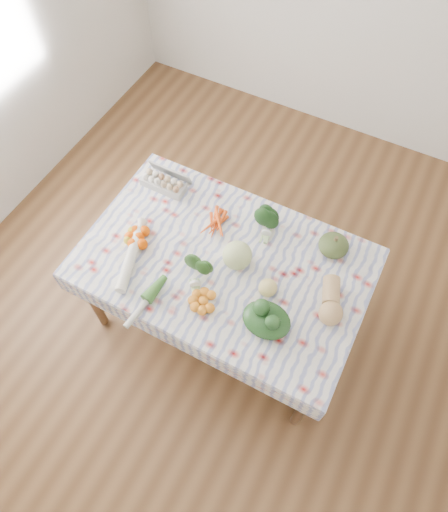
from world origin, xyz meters
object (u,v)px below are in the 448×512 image
(kabocha_squash, at_px, (334,245))
(grapefruit, at_px, (268,288))
(cabbage, at_px, (237,255))
(butternut_squash, at_px, (331,300))
(egg_carton, at_px, (163,183))
(dining_table, at_px, (224,268))

(kabocha_squash, height_order, grapefruit, kabocha_squash)
(cabbage, xyz_separation_m, butternut_squash, (0.57, -0.01, -0.02))
(butternut_squash, bearing_deg, cabbage, 160.68)
(egg_carton, bearing_deg, grapefruit, -22.43)
(dining_table, bearing_deg, cabbage, 18.64)
(dining_table, relative_size, grapefruit, 15.35)
(kabocha_squash, distance_m, grapefruit, 0.48)
(dining_table, distance_m, grapefruit, 0.34)
(butternut_squash, bearing_deg, dining_table, 162.90)
(dining_table, distance_m, egg_carton, 0.69)
(kabocha_squash, xyz_separation_m, grapefruit, (-0.22, -0.43, -0.01))
(egg_carton, bearing_deg, dining_table, -27.22)
(kabocha_squash, height_order, butternut_squash, butternut_squash)
(kabocha_squash, xyz_separation_m, cabbage, (-0.46, -0.34, 0.03))
(egg_carton, distance_m, cabbage, 0.73)
(grapefruit, bearing_deg, kabocha_squash, 62.44)
(egg_carton, xyz_separation_m, kabocha_squash, (1.13, 0.05, 0.02))
(cabbage, bearing_deg, kabocha_squash, 36.31)
(dining_table, bearing_deg, egg_carton, 152.71)
(dining_table, relative_size, egg_carton, 5.42)
(egg_carton, xyz_separation_m, cabbage, (0.67, -0.29, 0.05))
(cabbage, relative_size, butternut_squash, 0.61)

